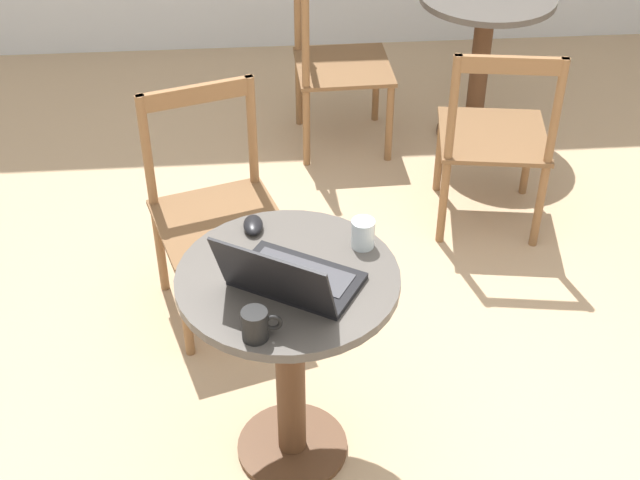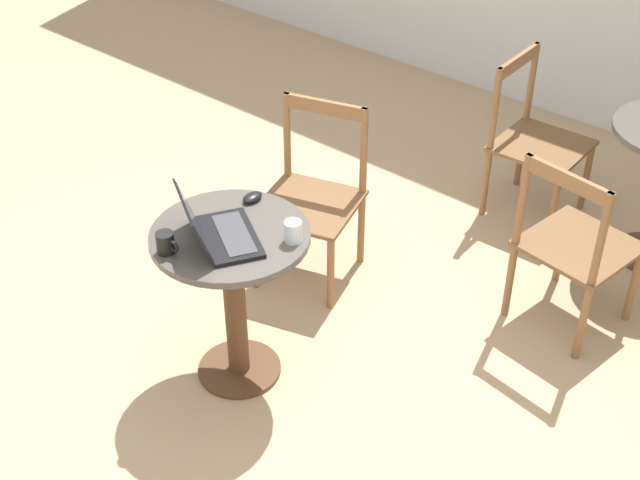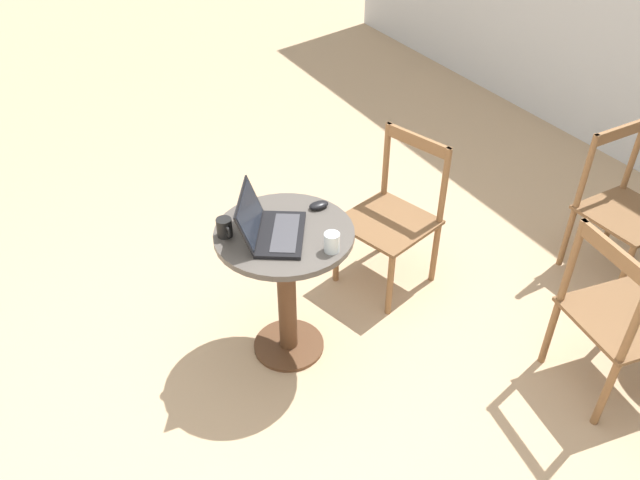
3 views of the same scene
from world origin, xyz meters
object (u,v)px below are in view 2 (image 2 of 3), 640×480
at_px(laptop, 218,231).
at_px(chair_far_left, 534,140).
at_px(chair_far_front, 574,246).
at_px(chair_near_back, 312,197).
at_px(mug, 166,243).
at_px(mouse, 252,197).
at_px(cafe_table_near, 233,275).
at_px(drinking_glass, 293,231).

bearing_deg(laptop, chair_far_left, 81.37).
bearing_deg(chair_far_front, chair_near_back, -159.10).
relative_size(chair_far_left, mug, 8.17).
relative_size(chair_far_left, mouse, 8.88).
xyz_separation_m(chair_far_front, chair_far_left, (-0.62, 0.76, 0.00)).
xyz_separation_m(cafe_table_near, mouse, (-0.09, 0.23, 0.23)).
height_order(chair_far_left, laptop, laptop).
distance_m(chair_far_left, mug, 2.31).
bearing_deg(laptop, chair_near_back, 105.87).
bearing_deg(laptop, cafe_table_near, 93.45).
height_order(cafe_table_near, chair_far_front, chair_far_front).
distance_m(chair_near_back, laptop, 0.96).
height_order(cafe_table_near, chair_near_back, chair_near_back).
bearing_deg(chair_near_back, drinking_glass, -54.79).
height_order(chair_far_front, drinking_glass, chair_far_front).
xyz_separation_m(chair_near_back, chair_far_left, (0.55, 1.20, 0.00)).
bearing_deg(mouse, chair_far_front, 44.32).
xyz_separation_m(chair_far_front, mouse, (-1.03, -1.00, 0.33)).
relative_size(cafe_table_near, chair_far_left, 0.85).
relative_size(chair_near_back, laptop, 2.01).
bearing_deg(chair_far_front, chair_far_left, 129.20).
relative_size(chair_far_left, laptop, 2.01).
relative_size(chair_near_back, mouse, 8.88).
bearing_deg(chair_far_front, laptop, -125.56).
height_order(chair_near_back, laptop, laptop).
height_order(laptop, mug, laptop).
bearing_deg(laptop, mug, -118.01).
xyz_separation_m(cafe_table_near, chair_far_left, (0.32, 1.99, -0.11)).
distance_m(cafe_table_near, chair_near_back, 0.83).
height_order(cafe_table_near, mouse, mouse).
height_order(chair_far_front, chair_far_left, same).
relative_size(chair_near_back, mug, 8.17).
relative_size(laptop, drinking_glass, 4.89).
relative_size(chair_near_back, chair_far_left, 1.00).
bearing_deg(mug, chair_near_back, 97.95).
bearing_deg(laptop, chair_far_front, 54.44).
distance_m(laptop, drinking_glass, 0.29).
bearing_deg(chair_near_back, mouse, -75.41).
relative_size(chair_far_front, drinking_glass, 9.84).
xyz_separation_m(chair_far_left, laptop, (-0.31, -2.06, 0.36)).
bearing_deg(drinking_glass, mug, -131.02).
xyz_separation_m(laptop, mouse, (-0.10, 0.30, -0.03)).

